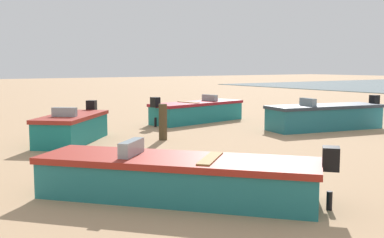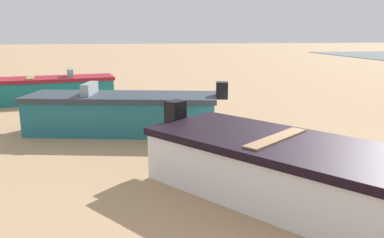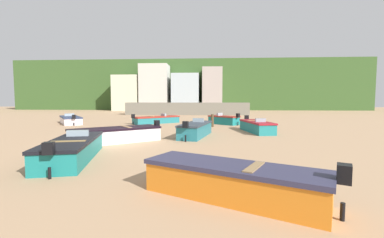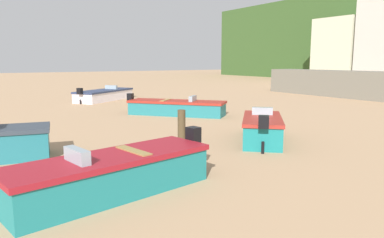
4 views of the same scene
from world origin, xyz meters
name	(u,v)px [view 1 (image 1 of 4)]	position (x,y,z in m)	size (l,w,h in m)	color
boat_teal_0	(197,112)	(9.23, 6.61, 0.45)	(2.22, 4.88, 1.19)	#1C7678
boat_teal_1	(177,177)	(-0.23, 13.62, 0.40)	(4.87, 4.51, 1.09)	#206E75
boat_teal_2	(72,128)	(7.03, 13.00, 0.46)	(3.38, 3.23, 1.21)	#177373
boat_teal_5	(325,117)	(4.53, 3.89, 0.48)	(2.34, 4.96, 1.26)	#206975
mooring_post_near_water	(163,122)	(5.79, 10.37, 0.60)	(0.27, 0.27, 1.19)	#473823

